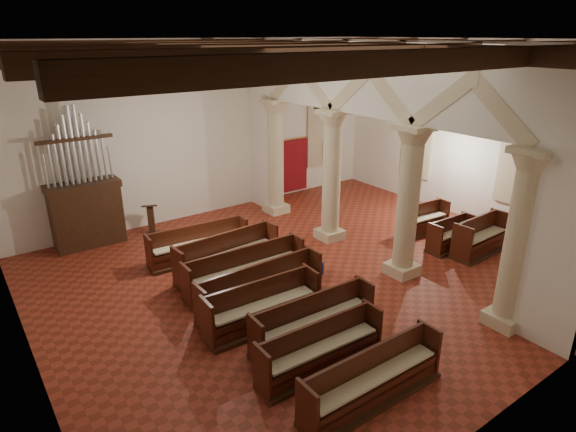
# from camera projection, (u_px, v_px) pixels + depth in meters

# --- Properties ---
(floor) EXTENTS (14.00, 14.00, 0.00)m
(floor) POSITION_uv_depth(u_px,v_px,m) (315.00, 271.00, 13.27)
(floor) COLOR maroon
(floor) RESTS_ON ground
(ceiling) EXTENTS (14.00, 14.00, 0.00)m
(ceiling) POSITION_uv_depth(u_px,v_px,m) (321.00, 40.00, 11.13)
(ceiling) COLOR black
(ceiling) RESTS_ON wall_back
(wall_back) EXTENTS (14.00, 0.02, 6.00)m
(wall_back) POSITION_uv_depth(u_px,v_px,m) (208.00, 130.00, 16.73)
(wall_back) COLOR silver
(wall_back) RESTS_ON floor
(wall_front) EXTENTS (14.00, 0.02, 6.00)m
(wall_front) POSITION_uv_depth(u_px,v_px,m) (556.00, 244.00, 7.66)
(wall_front) COLOR silver
(wall_front) RESTS_ON floor
(wall_left) EXTENTS (0.02, 12.00, 6.00)m
(wall_left) POSITION_uv_depth(u_px,v_px,m) (6.00, 227.00, 8.35)
(wall_left) COLOR silver
(wall_left) RESTS_ON floor
(wall_right) EXTENTS (0.02, 12.00, 6.00)m
(wall_right) POSITION_uv_depth(u_px,v_px,m) (480.00, 134.00, 16.04)
(wall_right) COLOR silver
(wall_right) RESTS_ON floor
(ceiling_beams) EXTENTS (13.80, 11.80, 0.30)m
(ceiling_beams) POSITION_uv_depth(u_px,v_px,m) (320.00, 48.00, 11.19)
(ceiling_beams) COLOR #3A2012
(ceiling_beams) RESTS_ON wall_back
(arcade) EXTENTS (0.90, 11.90, 6.00)m
(arcade) POSITION_uv_depth(u_px,v_px,m) (370.00, 135.00, 12.99)
(arcade) COLOR beige
(arcade) RESTS_ON floor
(window_right_a) EXTENTS (0.03, 1.00, 2.20)m
(window_right_a) POSITION_uv_depth(u_px,v_px,m) (518.00, 167.00, 15.18)
(window_right_a) COLOR #306C55
(window_right_a) RESTS_ON wall_right
(window_right_b) EXTENTS (0.03, 1.00, 2.20)m
(window_right_b) POSITION_uv_depth(u_px,v_px,m) (418.00, 144.00, 18.21)
(window_right_b) COLOR #306C55
(window_right_b) RESTS_ON wall_right
(window_back) EXTENTS (1.00, 0.03, 2.20)m
(window_back) POSITION_uv_depth(u_px,v_px,m) (319.00, 136.00, 19.75)
(window_back) COLOR #306C55
(window_back) RESTS_ON wall_back
(pipe_organ) EXTENTS (2.10, 0.85, 4.40)m
(pipe_organ) POSITION_uv_depth(u_px,v_px,m) (85.00, 203.00, 14.46)
(pipe_organ) COLOR #3A2012
(pipe_organ) RESTS_ON floor
(lectern) EXTENTS (0.56, 0.60, 1.13)m
(lectern) POSITION_uv_depth(u_px,v_px,m) (152.00, 222.00, 15.41)
(lectern) COLOR #3A2112
(lectern) RESTS_ON floor
(dossal_curtain) EXTENTS (1.80, 0.07, 2.17)m
(dossal_curtain) POSITION_uv_depth(u_px,v_px,m) (291.00, 166.00, 19.25)
(dossal_curtain) COLOR maroon
(dossal_curtain) RESTS_ON floor
(processional_banner) EXTENTS (0.49, 0.63, 2.15)m
(processional_banner) POSITION_uv_depth(u_px,v_px,m) (333.00, 170.00, 20.10)
(processional_banner) COLOR #3A2012
(processional_banner) RESTS_ON floor
(hymnal_box_a) EXTENTS (0.40, 0.35, 0.34)m
(hymnal_box_a) POSITION_uv_depth(u_px,v_px,m) (383.00, 362.00, 9.20)
(hymnal_box_a) COLOR navy
(hymnal_box_a) RESTS_ON floor
(hymnal_box_b) EXTENTS (0.43, 0.39, 0.36)m
(hymnal_box_b) POSITION_uv_depth(u_px,v_px,m) (360.00, 316.00, 10.66)
(hymnal_box_b) COLOR #151B95
(hymnal_box_b) RESTS_ON floor
(hymnal_box_c) EXTENTS (0.42, 0.37, 0.35)m
(hymnal_box_c) POSITION_uv_depth(u_px,v_px,m) (316.00, 267.00, 12.87)
(hymnal_box_c) COLOR navy
(hymnal_box_c) RESTS_ON floor
(tube_heater_b) EXTENTS (0.86, 0.09, 0.09)m
(tube_heater_b) POSITION_uv_depth(u_px,v_px,m) (319.00, 360.00, 9.41)
(tube_heater_b) COLOR silver
(tube_heater_b) RESTS_ON floor
(nave_pew_0) EXTENTS (2.99, 0.70, 0.99)m
(nave_pew_0) POSITION_uv_depth(u_px,v_px,m) (373.00, 385.00, 8.51)
(nave_pew_0) COLOR #3A2012
(nave_pew_0) RESTS_ON floor
(nave_pew_1) EXTENTS (2.72, 0.75, 0.99)m
(nave_pew_1) POSITION_uv_depth(u_px,v_px,m) (321.00, 355.00, 9.30)
(nave_pew_1) COLOR #3A2012
(nave_pew_1) RESTS_ON floor
(nave_pew_2) EXTENTS (2.88, 0.81, 1.05)m
(nave_pew_2) POSITION_uv_depth(u_px,v_px,m) (314.00, 328.00, 10.12)
(nave_pew_2) COLOR #3A2012
(nave_pew_2) RESTS_ON floor
(nave_pew_3) EXTENTS (2.72, 0.84, 1.08)m
(nave_pew_3) POSITION_uv_depth(u_px,v_px,m) (263.00, 313.00, 10.65)
(nave_pew_3) COLOR #3A2012
(nave_pew_3) RESTS_ON floor
(nave_pew_4) EXTENTS (3.25, 0.78, 1.09)m
(nave_pew_4) POSITION_uv_depth(u_px,v_px,m) (262.00, 295.00, 11.38)
(nave_pew_4) COLOR #3A2012
(nave_pew_4) RESTS_ON floor
(nave_pew_5) EXTENTS (3.28, 0.80, 1.06)m
(nave_pew_5) POSITION_uv_depth(u_px,v_px,m) (246.00, 275.00, 12.30)
(nave_pew_5) COLOR #3A2012
(nave_pew_5) RESTS_ON floor
(nave_pew_6) EXTENTS (3.00, 0.94, 1.15)m
(nave_pew_6) POSITION_uv_depth(u_px,v_px,m) (228.00, 262.00, 12.97)
(nave_pew_6) COLOR #3A2012
(nave_pew_6) RESTS_ON floor
(nave_pew_7) EXTENTS (2.97, 0.88, 1.03)m
(nave_pew_7) POSITION_uv_depth(u_px,v_px,m) (199.00, 248.00, 13.85)
(nave_pew_7) COLOR #3A2012
(nave_pew_7) RESTS_ON floor
(aisle_pew_0) EXTENTS (2.06, 0.82, 1.12)m
(aisle_pew_0) POSITION_uv_depth(u_px,v_px,m) (480.00, 242.00, 14.21)
(aisle_pew_0) COLOR #3A2012
(aisle_pew_0) RESTS_ON floor
(aisle_pew_1) EXTENTS (1.68, 0.66, 0.96)m
(aisle_pew_1) POSITION_uv_depth(u_px,v_px,m) (451.00, 239.00, 14.54)
(aisle_pew_1) COLOR #3A2012
(aisle_pew_1) RESTS_ON floor
(aisle_pew_2) EXTENTS (1.70, 0.77, 0.99)m
(aisle_pew_2) POSITION_uv_depth(u_px,v_px,m) (425.00, 223.00, 15.74)
(aisle_pew_2) COLOR #3A2012
(aisle_pew_2) RESTS_ON floor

